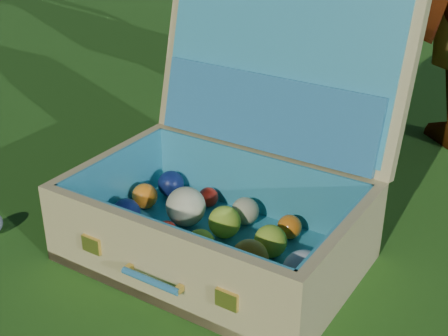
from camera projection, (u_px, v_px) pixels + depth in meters
ground at (244, 282)px, 1.40m from camera, size 60.00×60.00×0.00m
suitcase at (236, 178)px, 1.48m from camera, size 0.81×0.76×0.62m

